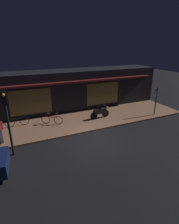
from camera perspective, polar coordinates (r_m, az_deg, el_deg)
ground_plane at (r=11.41m, az=1.70°, el=-8.92°), size 60.00×60.00×0.00m
sidewalk_slab at (r=13.85m, az=-3.66°, el=-3.00°), size 18.00×4.00×0.15m
storefront_building at (r=16.36m, az=-7.99°, el=7.00°), size 18.00×3.30×3.60m
motorcycle at (r=14.07m, az=3.49°, el=-0.08°), size 1.70×0.55×0.97m
bicycle_parked at (r=13.75m, az=-22.51°, el=-2.84°), size 1.66×0.42×0.91m
bicycle_extra at (r=13.35m, az=-12.15°, el=-2.36°), size 1.41×0.94×0.91m
sign_post at (r=15.45m, az=20.87°, el=3.87°), size 0.44×0.09×2.40m
traffic_light_pole at (r=9.76m, az=-25.40°, el=-0.29°), size 0.24×0.33×3.60m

